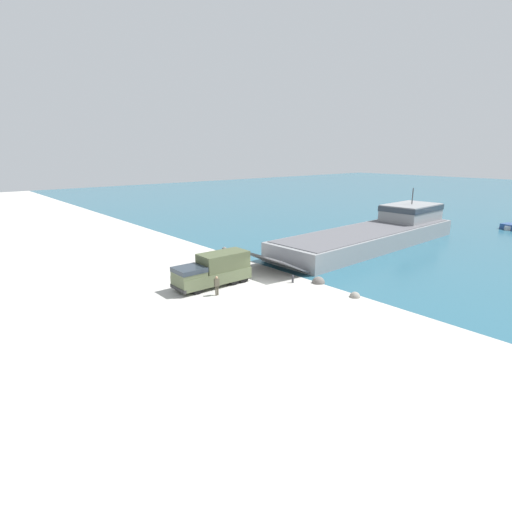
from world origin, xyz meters
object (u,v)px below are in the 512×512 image
(mooring_bollard, at_px, (293,278))
(landing_craft, at_px, (378,231))
(military_truck, at_px, (213,270))
(soldier_on_ramp, at_px, (217,284))

(mooring_bollard, bearing_deg, landing_craft, 101.70)
(military_truck, height_order, soldier_on_ramp, military_truck)
(landing_craft, relative_size, soldier_on_ramp, 20.52)
(landing_craft, distance_m, mooring_bollard, 21.71)
(landing_craft, height_order, mooring_bollard, landing_craft)
(landing_craft, height_order, soldier_on_ramp, landing_craft)
(military_truck, relative_size, mooring_bollard, 9.34)
(landing_craft, height_order, military_truck, landing_craft)
(soldier_on_ramp, relative_size, mooring_bollard, 2.19)
(soldier_on_ramp, distance_m, mooring_bollard, 7.88)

